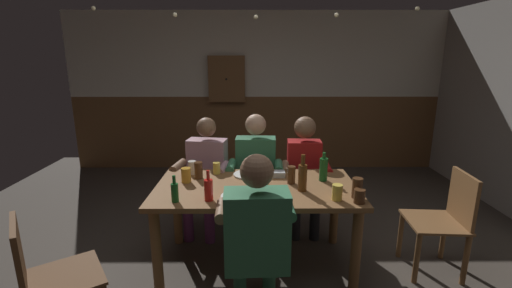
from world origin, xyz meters
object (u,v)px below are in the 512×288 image
bottle_3 (175,192)px  chair_empty_near_left (445,219)px  person_2 (304,168)px  table_candle (266,187)px  bottle_2 (323,169)px  person_3 (256,232)px  pint_glass_2 (359,196)px  pint_glass_4 (337,192)px  bottle_1 (303,177)px  condiment_caddy (277,174)px  pint_glass_0 (192,167)px  pint_glass_5 (186,175)px  plate_1 (237,197)px  person_0 (205,170)px  person_1 (255,168)px  pint_glass_6 (291,175)px  wall_dart_cabinet (227,79)px  dining_table (256,197)px  pint_glass_7 (254,178)px  plate_0 (247,175)px  pint_glass_8 (199,170)px  pint_glass_3 (357,188)px  pint_glass_1 (217,168)px  chair_empty_near_right (48,279)px  bottle_0 (209,189)px

bottle_3 → chair_empty_near_left: bearing=5.6°
person_2 → table_candle: bearing=64.6°
bottle_2 → person_3: bearing=-126.3°
pint_glass_2 → pint_glass_4: size_ratio=0.87×
bottle_3 → bottle_1: bearing=12.4°
condiment_caddy → bottle_1: bearing=-61.7°
pint_glass_0 → chair_empty_near_left: bearing=-11.0°
condiment_caddy → bottle_2: 0.42m
pint_glass_5 → pint_glass_4: bearing=-17.6°
plate_1 → person_0: bearing=112.3°
person_1 → person_3: 1.35m
pint_glass_6 → wall_dart_cabinet: 2.79m
dining_table → person_1: (-0.00, 0.67, 0.04)m
person_0 → bottle_3: size_ratio=5.75×
table_candle → bottle_3: 0.72m
person_3 → pint_glass_5: size_ratio=9.52×
bottle_3 → pint_glass_7: 0.71m
plate_0 → bottle_1: size_ratio=0.84×
pint_glass_4 → pint_glass_8: 1.22m
person_0 → person_1: bearing=-169.7°
condiment_caddy → wall_dart_cabinet: wall_dart_cabinet is taller
pint_glass_3 → pint_glass_7: 0.85m
table_candle → bottle_3: size_ratio=0.39×
plate_1 → wall_dart_cabinet: wall_dart_cabinet is taller
dining_table → pint_glass_0: bearing=151.9°
bottle_3 → person_0: bearing=84.9°
person_1 → pint_glass_1: 0.52m
pint_glass_4 → person_2: bearing=96.3°
person_0 → pint_glass_3: bearing=154.1°
plate_1 → bottle_3: (-0.46, -0.08, 0.07)m
person_3 → plate_0: 0.95m
condiment_caddy → pint_glass_8: size_ratio=0.93×
chair_empty_near_right → pint_glass_6: size_ratio=5.75×
bottle_2 → bottle_0: bearing=-155.9°
bottle_0 → pint_glass_3: 1.14m
pint_glass_0 → pint_glass_4: (1.20, -0.61, 0.00)m
pint_glass_0 → plate_1: bearing=-51.7°
pint_glass_7 → bottle_3: bearing=-146.7°
person_0 → pint_glass_4: size_ratio=9.71×
pint_glass_0 → pint_glass_7: pint_glass_0 is taller
pint_glass_2 → person_0: bearing=141.8°
bottle_3 → pint_glass_5: bottle_3 is taller
plate_0 → person_2: bearing=34.5°
bottle_0 → pint_glass_0: (-0.23, 0.61, -0.03)m
person_2 → condiment_caddy: 0.55m
pint_glass_3 → pint_glass_5: (-1.38, 0.34, -0.01)m
pint_glass_4 → pint_glass_6: bearing=131.2°
bottle_3 → pint_glass_0: bearing=88.3°
condiment_caddy → pint_glass_2: 0.82m
plate_1 → pint_glass_7: size_ratio=2.49×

